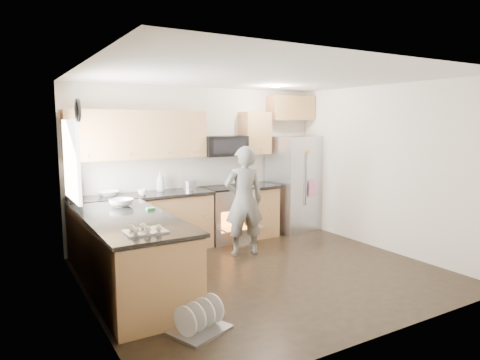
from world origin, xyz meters
TOP-DOWN VIEW (x-y plane):
  - ground at (0.00, 0.00)m, footprint 4.50×4.50m
  - room_shell at (-0.04, 0.02)m, footprint 4.54×4.04m
  - back_cabinet_run at (-0.59, 1.75)m, footprint 4.45×0.64m
  - peninsula at (-1.75, 0.25)m, footprint 0.96×2.36m
  - stove_range at (0.35, 1.69)m, footprint 0.76×0.97m
  - refrigerator at (1.77, 1.70)m, footprint 0.97×0.81m
  - person at (0.19, 0.86)m, footprint 0.69×0.53m
  - dish_rack at (-1.46, -1.05)m, footprint 0.64×0.58m

SIDE VIEW (x-z plane):
  - ground at x=0.00m, z-range 0.00..0.00m
  - dish_rack at x=-1.46m, z-range -0.08..0.25m
  - peninsula at x=-1.75m, z-range -0.05..0.97m
  - stove_range at x=0.35m, z-range -0.22..1.57m
  - person at x=0.19m, z-range 0.00..1.67m
  - refrigerator at x=1.77m, z-range 0.00..1.76m
  - back_cabinet_run at x=-0.59m, z-range -0.29..2.21m
  - room_shell at x=-0.04m, z-range 0.36..2.98m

